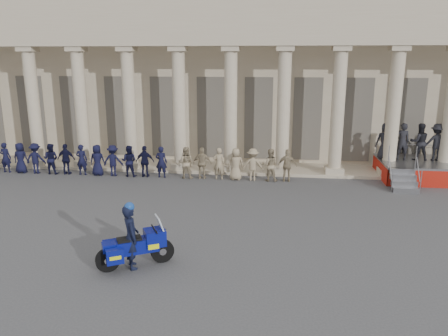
% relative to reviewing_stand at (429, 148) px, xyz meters
% --- Properties ---
extents(ground, '(90.00, 90.00, 0.00)m').
position_rel_reviewing_stand_xyz_m(ground, '(-10.90, -8.04, -1.51)').
color(ground, '#3F3F41').
rests_on(ground, ground).
extents(building, '(40.00, 12.50, 9.00)m').
position_rel_reviewing_stand_xyz_m(building, '(-10.90, 6.71, 3.01)').
color(building, tan).
rests_on(building, ground).
extents(officer_rank, '(18.44, 0.59, 1.56)m').
position_rel_reviewing_stand_xyz_m(officer_rank, '(-15.75, -1.33, -0.73)').
color(officer_rank, black).
rests_on(officer_rank, ground).
extents(reviewing_stand, '(4.88, 4.18, 2.69)m').
position_rel_reviewing_stand_xyz_m(reviewing_stand, '(0.00, 0.00, 0.00)').
color(reviewing_stand, gray).
rests_on(reviewing_stand, ground).
extents(motorcycle, '(2.01, 1.44, 1.42)m').
position_rel_reviewing_stand_xyz_m(motorcycle, '(-11.14, -10.68, -0.89)').
color(motorcycle, black).
rests_on(motorcycle, ground).
extents(rider, '(0.71, 0.80, 1.93)m').
position_rel_reviewing_stand_xyz_m(rider, '(-11.25, -10.74, -0.55)').
color(rider, black).
rests_on(rider, ground).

